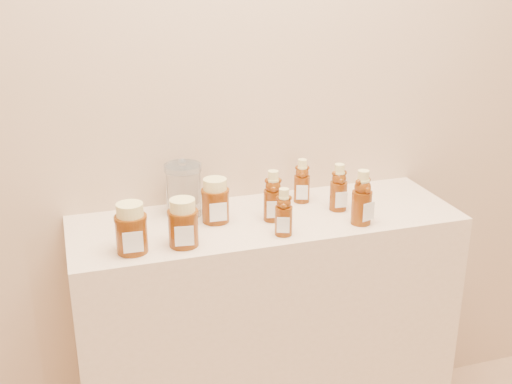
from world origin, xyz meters
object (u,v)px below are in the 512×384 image
object	(u,v)px
bear_bottle_front_left	(284,209)
honey_jar_left	(131,228)
glass_canister	(184,188)
display_table	(266,341)
bear_bottle_back_left	(273,193)

from	to	relation	value
bear_bottle_front_left	honey_jar_left	world-z (taller)	bear_bottle_front_left
glass_canister	display_table	bearing A→B (deg)	-23.37
display_table	honey_jar_left	distance (m)	0.68
bear_bottle_front_left	glass_canister	size ratio (longest dim) A/B	0.90
display_table	honey_jar_left	world-z (taller)	honey_jar_left
bear_bottle_front_left	honey_jar_left	size ratio (longest dim) A/B	1.13
bear_bottle_front_left	bear_bottle_back_left	bearing A→B (deg)	109.61
display_table	glass_canister	xyz separation A→B (m)	(-0.24, 0.10, 0.54)
honey_jar_left	glass_canister	xyz separation A→B (m)	(0.19, 0.22, 0.02)
bear_bottle_back_left	honey_jar_left	distance (m)	0.45
display_table	bear_bottle_back_left	distance (m)	0.54
bear_bottle_back_left	bear_bottle_front_left	world-z (taller)	bear_bottle_back_left
display_table	glass_canister	distance (m)	0.60
bear_bottle_back_left	glass_canister	bearing A→B (deg)	168.43
bear_bottle_front_left	honey_jar_left	xyz separation A→B (m)	(-0.43, 0.02, -0.01)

